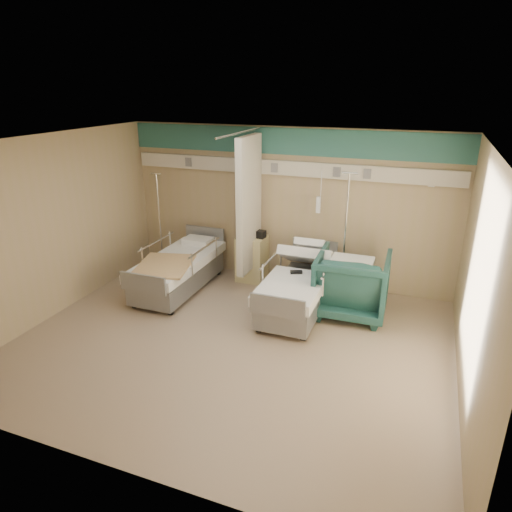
# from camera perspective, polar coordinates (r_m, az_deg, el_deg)

# --- Properties ---
(ground) EXTENTS (6.00, 5.00, 0.00)m
(ground) POSITION_cam_1_polar(r_m,az_deg,el_deg) (6.67, -3.03, -10.72)
(ground) COLOR #86735C
(ground) RESTS_ON ground
(room_walls) EXTENTS (6.04, 5.04, 2.82)m
(room_walls) POSITION_cam_1_polar(r_m,az_deg,el_deg) (6.15, -2.66, 5.49)
(room_walls) COLOR tan
(room_walls) RESTS_ON ground
(bed_right) EXTENTS (1.00, 2.16, 0.63)m
(bed_right) POSITION_cam_1_polar(r_m,az_deg,el_deg) (7.42, 5.25, -4.56)
(bed_right) COLOR white
(bed_right) RESTS_ON ground
(bed_left) EXTENTS (1.00, 2.16, 0.63)m
(bed_left) POSITION_cam_1_polar(r_m,az_deg,el_deg) (8.22, -9.66, -2.18)
(bed_left) COLOR white
(bed_left) RESTS_ON ground
(bedside_cabinet) EXTENTS (0.50, 0.48, 0.85)m
(bedside_cabinet) POSITION_cam_1_polar(r_m,az_deg,el_deg) (8.50, -0.52, -0.30)
(bedside_cabinet) COLOR #D5C685
(bedside_cabinet) RESTS_ON ground
(visitor_armchair) EXTENTS (1.14, 1.17, 1.03)m
(visitor_armchair) POSITION_cam_1_polar(r_m,az_deg,el_deg) (7.38, 11.89, -3.42)
(visitor_armchair) COLOR #1C4844
(visitor_armchair) RESTS_ON ground
(waffle_blanket) EXTENTS (0.66, 0.59, 0.07)m
(waffle_blanket) POSITION_cam_1_polar(r_m,az_deg,el_deg) (7.15, 11.97, 0.54)
(waffle_blanket) COLOR silver
(waffle_blanket) RESTS_ON visitor_armchair
(iv_stand_right) EXTENTS (0.39, 0.39, 2.17)m
(iv_stand_right) POSITION_cam_1_polar(r_m,az_deg,el_deg) (7.95, 10.74, -2.06)
(iv_stand_right) COLOR silver
(iv_stand_right) RESTS_ON ground
(iv_stand_left) EXTENTS (0.34, 0.34, 1.93)m
(iv_stand_left) POSITION_cam_1_polar(r_m,az_deg,el_deg) (9.18, -11.67, 0.69)
(iv_stand_left) COLOR silver
(iv_stand_left) RESTS_ON ground
(call_remote) EXTENTS (0.21, 0.15, 0.04)m
(call_remote) POSITION_cam_1_polar(r_m,az_deg,el_deg) (7.33, 5.05, -2.02)
(call_remote) COLOR black
(call_remote) RESTS_ON bed_right
(tan_blanket) EXTENTS (1.07, 1.23, 0.04)m
(tan_blanket) POSITION_cam_1_polar(r_m,az_deg,el_deg) (7.73, -11.42, -1.16)
(tan_blanket) COLOR tan
(tan_blanket) RESTS_ON bed_left
(toiletry_bag) EXTENTS (0.26, 0.19, 0.13)m
(toiletry_bag) POSITION_cam_1_polar(r_m,az_deg,el_deg) (8.30, 0.33, 2.77)
(toiletry_bag) COLOR black
(toiletry_bag) RESTS_ON bedside_cabinet
(white_cup) EXTENTS (0.13, 0.13, 0.14)m
(white_cup) POSITION_cam_1_polar(r_m,az_deg,el_deg) (8.32, -1.09, 2.85)
(white_cup) COLOR white
(white_cup) RESTS_ON bedside_cabinet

